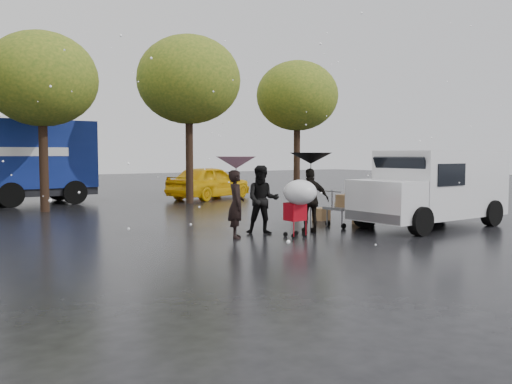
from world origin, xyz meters
TOP-DOWN VIEW (x-y plane):
  - ground at (0.00, 0.00)m, footprint 90.00×90.00m
  - person_pink at (-1.30, 0.72)m, footprint 0.66×0.74m
  - person_middle at (-0.34, 0.91)m, footprint 1.11×1.06m
  - person_black at (0.87, 0.38)m, footprint 1.09×0.82m
  - umbrella_pink at (-1.30, 0.72)m, footprint 0.99×0.99m
  - umbrella_black at (0.87, 0.38)m, footprint 1.14×1.14m
  - vendor_cart at (2.77, 0.66)m, footprint 1.52×0.80m
  - shopping_cart at (0.02, -0.15)m, footprint 0.84×0.84m
  - white_van at (4.57, -0.79)m, footprint 4.91×2.18m
  - box_ground_near at (3.31, 0.76)m, footprint 0.55×0.46m
  - box_ground_far at (2.94, 2.20)m, footprint 0.57×0.48m
  - yellow_taxi at (4.35, 11.45)m, footprint 4.95×3.29m
  - tree_row at (-0.47, 10.00)m, footprint 21.60×4.40m

SIDE VIEW (x-z plane):
  - ground at x=0.00m, z-range 0.00..0.00m
  - box_ground_far at x=2.94m, z-range 0.00..0.39m
  - box_ground_near at x=3.31m, z-range 0.00..0.47m
  - vendor_cart at x=2.77m, z-range 0.09..1.36m
  - yellow_taxi at x=4.35m, z-range 0.00..1.57m
  - person_pink at x=-1.30m, z-range 0.00..1.71m
  - person_black at x=0.87m, z-range 0.00..1.73m
  - person_middle at x=-0.34m, z-range 0.00..1.81m
  - shopping_cart at x=0.02m, z-range 0.33..1.80m
  - white_van at x=4.57m, z-range 0.06..2.26m
  - umbrella_pink at x=-1.30m, z-range 0.87..2.91m
  - umbrella_black at x=0.87m, z-range 0.92..3.06m
  - tree_row at x=-0.47m, z-range 1.46..8.58m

